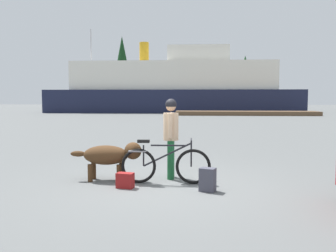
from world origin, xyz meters
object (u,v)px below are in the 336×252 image
person_cyclist (171,131)px  bicycle (165,165)px  dog (110,155)px  handbag_pannier (125,180)px  backpack (208,180)px  ferry_boat (175,88)px  sailboat_moored (92,108)px

person_cyclist → bicycle: bearing=-100.5°
bicycle → dog: bicycle is taller
bicycle → handbag_pannier: bicycle is taller
dog → backpack: size_ratio=3.45×
handbag_pannier → ferry_boat: ferry_boat is taller
dog → sailboat_moored: bearing=106.4°
person_cyclist → handbag_pannier: person_cyclist is taller
bicycle → person_cyclist: 0.81m
person_cyclist → ferry_boat: size_ratio=0.06×
person_cyclist → sailboat_moored: sailboat_moored is taller
handbag_pannier → sailboat_moored: (-10.47, 34.65, 0.35)m
bicycle → ferry_boat: 35.18m
bicycle → sailboat_moored: bearing=108.1°
dog → ferry_boat: bearing=90.5°
dog → handbag_pannier: 0.81m
sailboat_moored → dog: bearing=-73.6°
person_cyclist → dog: size_ratio=1.14×
person_cyclist → handbag_pannier: 1.49m
backpack → ferry_boat: size_ratio=0.02×
bicycle → person_cyclist: bearing=79.5°
handbag_pannier → ferry_boat: size_ratio=0.01×
bicycle → backpack: size_ratio=4.16×
person_cyclist → backpack: size_ratio=3.93×
handbag_pannier → sailboat_moored: sailboat_moored is taller
backpack → dog: bearing=160.1°
backpack → handbag_pannier: 1.57m
bicycle → ferry_boat: ferry_boat is taller
handbag_pannier → ferry_boat: 35.57m
dog → person_cyclist: bearing=13.5°
dog → handbag_pannier: (0.42, -0.58, -0.39)m
backpack → person_cyclist: bearing=125.9°
person_cyclist → backpack: bearing=-54.1°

